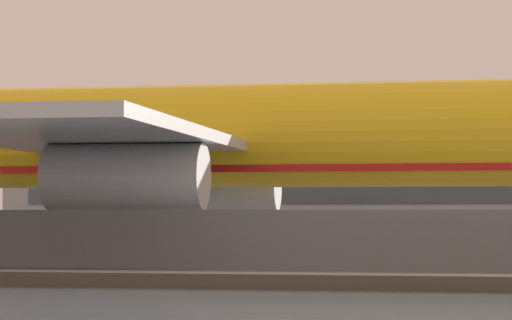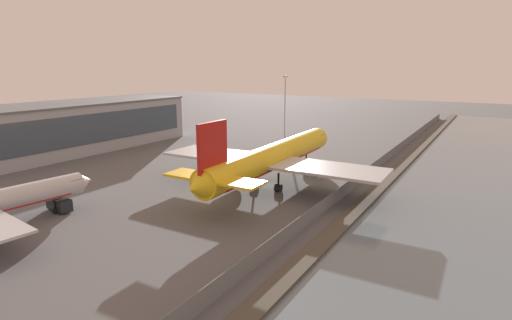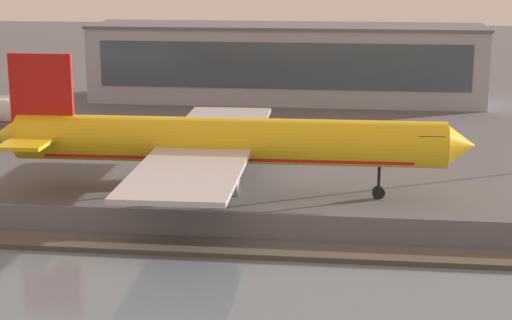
# 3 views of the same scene
# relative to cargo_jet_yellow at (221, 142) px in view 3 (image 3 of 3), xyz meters

# --- Properties ---
(ground_plane) EXTENTS (500.00, 500.00, 0.00)m
(ground_plane) POSITION_rel_cargo_jet_yellow_xyz_m (0.04, 0.62, -6.22)
(ground_plane) COLOR #565659
(shoreline_seawall) EXTENTS (320.00, 3.00, 0.50)m
(shoreline_seawall) POSITION_rel_cargo_jet_yellow_xyz_m (0.04, -19.88, -5.97)
(shoreline_seawall) COLOR #474238
(shoreline_seawall) RESTS_ON ground
(perimeter_fence) EXTENTS (280.00, 0.10, 2.63)m
(perimeter_fence) POSITION_rel_cargo_jet_yellow_xyz_m (0.04, -15.38, -4.91)
(perimeter_fence) COLOR slate
(perimeter_fence) RESTS_ON ground
(cargo_jet_yellow) EXTENTS (55.93, 47.76, 16.31)m
(cargo_jet_yellow) POSITION_rel_cargo_jet_yellow_xyz_m (0.00, 0.00, 0.00)
(cargo_jet_yellow) COLOR yellow
(cargo_jet_yellow) RESTS_ON ground
(baggage_tug) EXTENTS (2.92, 3.58, 1.80)m
(baggage_tug) POSITION_rel_cargo_jet_yellow_xyz_m (-0.57, 17.28, -5.42)
(baggage_tug) COLOR red
(baggage_tug) RESTS_ON ground
(ops_van) EXTENTS (2.54, 5.36, 2.48)m
(ops_van) POSITION_rel_cargo_jet_yellow_xyz_m (-32.40, 24.65, -4.95)
(ops_van) COLOR #1E2328
(ops_van) RESTS_ON ground
(terminal_building) EXTENTS (73.87, 16.99, 14.40)m
(terminal_building) POSITION_rel_cargo_jet_yellow_xyz_m (1.60, 66.67, 0.99)
(terminal_building) COLOR #9EA3AD
(terminal_building) RESTS_ON ground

